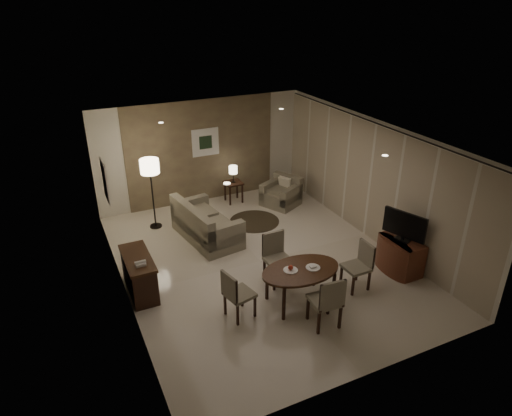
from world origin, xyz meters
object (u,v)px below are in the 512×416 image
tv_cabinet (401,255)px  chair_near (325,300)px  floor_lamp (153,194)px  chair_far (279,260)px  chair_left (240,293)px  armchair (281,192)px  chair_right (356,267)px  side_table (234,192)px  sofa (207,221)px  console_desk (139,275)px  dining_table (300,286)px

tv_cabinet → chair_near: chair_near is taller
tv_cabinet → floor_lamp: size_ratio=0.53×
chair_far → floor_lamp: (-1.58, 3.29, 0.36)m
chair_left → armchair: 4.65m
tv_cabinet → chair_right: (-1.18, -0.11, 0.11)m
tv_cabinet → side_table: tv_cabinet is taller
chair_far → sofa: 2.33m
chair_far → floor_lamp: size_ratio=0.58×
chair_far → sofa: chair_far is taller
chair_left → floor_lamp: bearing=-5.6°
armchair → chair_left: bearing=-63.6°
tv_cabinet → chair_near: bearing=-162.0°
floor_lamp → sofa: bearing=-48.3°
armchair → side_table: bearing=-151.5°
chair_far → chair_right: size_ratio=1.07×
console_desk → armchair: (4.19, 2.28, 0.00)m
dining_table → chair_left: bearing=175.0°
console_desk → dining_table: size_ratio=0.82×
side_table → chair_right: bearing=-83.2°
console_desk → dining_table: console_desk is taller
armchair → sofa: bearing=-96.7°
side_table → floor_lamp: bearing=-166.7°
dining_table → chair_far: 0.73m
tv_cabinet → chair_far: size_ratio=0.91×
chair_right → side_table: 4.65m
chair_right → floor_lamp: (-2.81, 4.08, 0.39)m
sofa → armchair: (2.36, 0.86, -0.06)m
chair_left → chair_right: size_ratio=1.00×
console_desk → side_table: (3.15, 3.00, -0.09)m
console_desk → floor_lamp: 2.67m
console_desk → chair_near: size_ratio=1.21×
chair_right → sofa: (-1.88, 3.03, -0.03)m
chair_near → armchair: size_ratio=1.17×
chair_near → console_desk: bearing=-35.9°
dining_table → floor_lamp: bearing=112.3°
chair_left → armchair: size_ratio=1.09×
armchair → floor_lamp: bearing=-120.0°
dining_table → armchair: size_ratio=1.73×
dining_table → console_desk: bearing=148.9°
armchair → dining_table: bearing=-50.1°
chair_right → floor_lamp: 4.97m
tv_cabinet → floor_lamp: (-3.99, 3.97, 0.50)m
floor_lamp → armchair: bearing=-3.3°
tv_cabinet → dining_table: bearing=-179.1°
chair_far → armchair: 3.55m
dining_table → chair_near: 0.73m
side_table → armchair: bearing=-34.7°
chair_left → floor_lamp: size_ratio=0.54×
console_desk → tv_cabinet: (4.89, -1.50, -0.03)m
sofa → armchair: 2.52m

